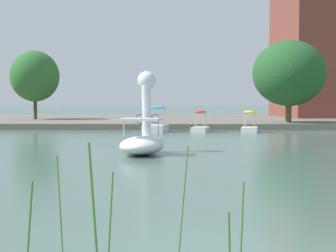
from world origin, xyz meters
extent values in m
cube|color=#6B665B|center=(0.00, 41.98, 0.21)|extent=(146.71, 27.19, 0.43)
ellipsoid|color=white|center=(-2.43, 12.82, 0.34)|extent=(1.88, 2.82, 0.67)
cylinder|color=white|center=(-2.33, 13.66, 1.64)|extent=(0.39, 0.54, 2.22)
sphere|color=white|center=(-2.32, 13.74, 2.74)|extent=(0.79, 0.79, 0.71)
cone|color=yellow|center=(-2.29, 14.03, 2.74)|extent=(0.44, 0.51, 0.39)
cube|color=white|center=(-2.45, 12.60, 1.29)|extent=(1.52, 1.27, 0.08)
cylinder|color=silver|center=(-1.83, 12.53, 0.98)|extent=(0.04, 0.04, 0.62)
cylinder|color=silver|center=(-3.08, 12.68, 0.98)|extent=(0.04, 0.04, 0.62)
cube|color=white|center=(3.36, 26.15, 0.17)|extent=(1.32, 2.04, 0.34)
ellipsoid|color=yellow|center=(3.36, 26.15, 1.29)|extent=(0.90, 1.07, 0.20)
cylinder|color=#B7B7BF|center=(3.14, 26.58, 0.81)|extent=(0.04, 0.04, 0.96)
cylinder|color=#B7B7BF|center=(3.73, 26.47, 0.81)|extent=(0.04, 0.04, 0.96)
cylinder|color=#B7B7BF|center=(3.00, 25.83, 0.81)|extent=(0.04, 0.04, 0.96)
cylinder|color=#B7B7BF|center=(3.59, 25.72, 0.81)|extent=(0.04, 0.04, 0.96)
cube|color=white|center=(0.23, 26.33, 0.17)|extent=(1.30, 1.92, 0.33)
ellipsoid|color=red|center=(0.23, 26.33, 1.31)|extent=(0.94, 1.14, 0.20)
cylinder|color=#B7B7BF|center=(0.03, 26.79, 0.82)|extent=(0.04, 0.04, 0.98)
cylinder|color=#B7B7BF|center=(0.61, 26.66, 0.82)|extent=(0.04, 0.04, 0.98)
cylinder|color=#B7B7BF|center=(-0.14, 26.00, 0.82)|extent=(0.04, 0.04, 0.98)
cylinder|color=#B7B7BF|center=(0.44, 25.88, 0.82)|extent=(0.04, 0.04, 0.98)
cube|color=white|center=(-2.65, 26.30, 0.23)|extent=(1.67, 2.44, 0.45)
ellipsoid|color=#2DB7D1|center=(-2.65, 26.30, 1.58)|extent=(1.46, 1.57, 0.20)
cylinder|color=#B7B7BF|center=(-3.08, 26.93, 1.02)|extent=(0.04, 0.04, 1.13)
cylinder|color=#B7B7BF|center=(-2.07, 26.78, 1.02)|extent=(0.04, 0.04, 1.13)
cylinder|color=#B7B7BF|center=(-3.24, 25.82, 1.02)|extent=(0.04, 0.04, 1.13)
cylinder|color=#B7B7BF|center=(-2.23, 25.67, 1.02)|extent=(0.04, 0.04, 1.13)
cylinder|color=brown|center=(6.91, 31.04, 1.54)|extent=(0.44, 0.44, 2.23)
ellipsoid|color=#235628|center=(6.91, 31.04, 4.05)|extent=(6.49, 6.68, 4.80)
cylinder|color=#4C3823|center=(-13.98, 37.95, 1.85)|extent=(0.31, 0.31, 2.85)
ellipsoid|color=#2D662D|center=(-13.98, 37.95, 4.25)|extent=(5.07, 5.35, 4.51)
torus|color=black|center=(-2.84, 29.65, 0.75)|extent=(0.64, 0.17, 0.65)
torus|color=black|center=(-3.89, 29.44, 0.75)|extent=(0.64, 0.17, 0.65)
cube|color=black|center=(-3.36, 29.54, 0.86)|extent=(0.96, 0.23, 0.04)
cylinder|color=black|center=(-3.58, 29.50, 0.95)|extent=(0.03, 0.03, 0.27)
cylinder|color=#4C7F33|center=(-1.01, 0.34, 0.72)|extent=(0.14, 0.03, 1.43)
cylinder|color=#4C7F33|center=(-2.02, 0.75, 0.72)|extent=(0.10, 0.16, 1.45)
cylinder|color=#4C7F33|center=(-0.33, 0.71, 0.51)|extent=(0.04, 0.13, 1.01)
cylinder|color=#4C7F33|center=(-2.17, -0.16, 0.69)|extent=(0.11, 0.14, 1.38)
cylinder|color=#4C7F33|center=(-1.81, 0.58, 0.56)|extent=(0.09, 0.07, 1.12)
camera|label=1|loc=(-1.02, -4.71, 1.89)|focal=51.65mm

